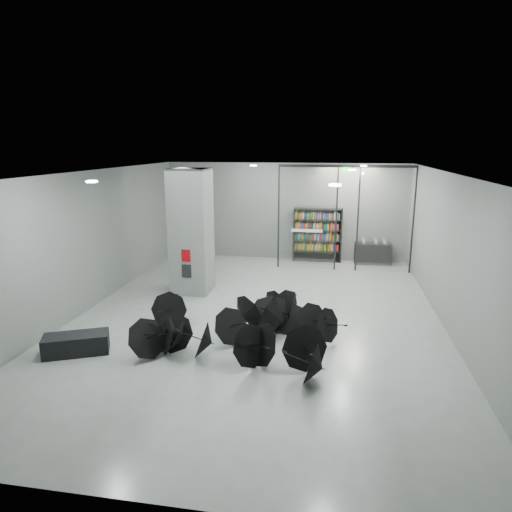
% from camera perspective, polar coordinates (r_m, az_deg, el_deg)
% --- Properties ---
extents(room, '(14.00, 14.02, 4.01)m').
position_cam_1_polar(room, '(12.18, 0.20, 4.89)').
color(room, gray).
rests_on(room, ground).
extents(column, '(1.20, 1.20, 4.00)m').
position_cam_1_polar(column, '(14.83, -8.09, 3.05)').
color(column, slate).
rests_on(column, ground).
extents(fire_cabinet, '(0.28, 0.04, 0.38)m').
position_cam_1_polar(fire_cabinet, '(14.39, -8.75, 0.05)').
color(fire_cabinet, '#A50A07').
rests_on(fire_cabinet, column).
extents(info_panel, '(0.30, 0.03, 0.42)m').
position_cam_1_polar(info_panel, '(14.51, -8.68, -1.87)').
color(info_panel, black).
rests_on(info_panel, column).
extents(exit_sign, '(0.30, 0.06, 0.15)m').
position_cam_1_polar(exit_sign, '(17.19, 11.27, 10.49)').
color(exit_sign, '#0CE533').
rests_on(exit_sign, room).
extents(glass_partition, '(5.06, 0.08, 4.00)m').
position_cam_1_polar(glass_partition, '(17.55, 10.98, 5.19)').
color(glass_partition, silver).
rests_on(glass_partition, ground).
extents(bench, '(1.57, 1.16, 0.46)m').
position_cam_1_polar(bench, '(11.52, -21.54, -10.18)').
color(bench, black).
rests_on(bench, ground).
extents(bookshelf, '(2.00, 0.41, 2.20)m').
position_cam_1_polar(bookshelf, '(18.97, 7.68, 2.62)').
color(bookshelf, black).
rests_on(bookshelf, ground).
extents(shop_counter, '(1.46, 0.62, 0.86)m').
position_cam_1_polar(shop_counter, '(19.06, 14.38, 0.32)').
color(shop_counter, black).
rests_on(shop_counter, ground).
extents(umbrella_cluster, '(5.28, 4.22, 1.25)m').
position_cam_1_polar(umbrella_cluster, '(11.21, -1.39, -9.49)').
color(umbrella_cluster, black).
rests_on(umbrella_cluster, ground).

